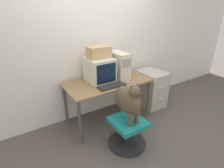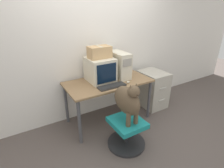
{
  "view_description": "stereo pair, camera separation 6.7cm",
  "coord_description": "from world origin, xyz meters",
  "px_view_note": "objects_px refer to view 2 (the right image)",
  "views": [
    {
      "loc": [
        -1.39,
        -1.94,
        1.87
      ],
      "look_at": [
        -0.1,
        0.08,
        0.83
      ],
      "focal_mm": 28.0,
      "sensor_mm": 36.0,
      "label": 1
    },
    {
      "loc": [
        -1.33,
        -1.97,
        1.87
      ],
      "look_at": [
        -0.1,
        0.08,
        0.83
      ],
      "focal_mm": 28.0,
      "sensor_mm": 36.0,
      "label": 2
    }
  ],
  "objects_px": {
    "keyboard": "(112,86)",
    "office_chair": "(127,132)",
    "crt_monitor": "(100,69)",
    "filing_cabinet": "(152,89)",
    "dog": "(128,100)",
    "pc_tower": "(119,65)",
    "cardboard_box": "(99,52)"
  },
  "relations": [
    {
      "from": "keyboard",
      "to": "office_chair",
      "type": "distance_m",
      "value": 0.72
    },
    {
      "from": "keyboard",
      "to": "office_chair",
      "type": "xyz_separation_m",
      "value": [
        -0.03,
        -0.46,
        -0.55
      ]
    },
    {
      "from": "crt_monitor",
      "to": "filing_cabinet",
      "type": "height_order",
      "value": "crt_monitor"
    },
    {
      "from": "crt_monitor",
      "to": "office_chair",
      "type": "height_order",
      "value": "crt_monitor"
    },
    {
      "from": "filing_cabinet",
      "to": "crt_monitor",
      "type": "bearing_deg",
      "value": 175.1
    },
    {
      "from": "crt_monitor",
      "to": "dog",
      "type": "distance_m",
      "value": 0.81
    },
    {
      "from": "pc_tower",
      "to": "keyboard",
      "type": "distance_m",
      "value": 0.5
    },
    {
      "from": "dog",
      "to": "cardboard_box",
      "type": "relative_size",
      "value": 1.71
    },
    {
      "from": "pc_tower",
      "to": "dog",
      "type": "relative_size",
      "value": 0.81
    },
    {
      "from": "pc_tower",
      "to": "filing_cabinet",
      "type": "distance_m",
      "value": 0.98
    },
    {
      "from": "filing_cabinet",
      "to": "cardboard_box",
      "type": "height_order",
      "value": "cardboard_box"
    },
    {
      "from": "cardboard_box",
      "to": "filing_cabinet",
      "type": "bearing_deg",
      "value": -5.1
    },
    {
      "from": "pc_tower",
      "to": "dog",
      "type": "distance_m",
      "value": 0.88
    },
    {
      "from": "keyboard",
      "to": "dog",
      "type": "xyz_separation_m",
      "value": [
        -0.03,
        -0.45,
        -0.03
      ]
    },
    {
      "from": "pc_tower",
      "to": "office_chair",
      "type": "xyz_separation_m",
      "value": [
        -0.36,
        -0.78,
        -0.76
      ]
    },
    {
      "from": "crt_monitor",
      "to": "dog",
      "type": "bearing_deg",
      "value": -89.88
    },
    {
      "from": "dog",
      "to": "cardboard_box",
      "type": "distance_m",
      "value": 0.93
    },
    {
      "from": "filing_cabinet",
      "to": "office_chair",
      "type": "bearing_deg",
      "value": -148.21
    },
    {
      "from": "office_chair",
      "to": "cardboard_box",
      "type": "bearing_deg",
      "value": 90.12
    },
    {
      "from": "office_chair",
      "to": "dog",
      "type": "bearing_deg",
      "value": 90.0
    },
    {
      "from": "crt_monitor",
      "to": "keyboard",
      "type": "relative_size",
      "value": 1.02
    },
    {
      "from": "crt_monitor",
      "to": "cardboard_box",
      "type": "distance_m",
      "value": 0.29
    },
    {
      "from": "dog",
      "to": "keyboard",
      "type": "bearing_deg",
      "value": 86.25
    },
    {
      "from": "crt_monitor",
      "to": "pc_tower",
      "type": "bearing_deg",
      "value": -2.11
    },
    {
      "from": "crt_monitor",
      "to": "pc_tower",
      "type": "height_order",
      "value": "pc_tower"
    },
    {
      "from": "crt_monitor",
      "to": "filing_cabinet",
      "type": "distance_m",
      "value": 1.27
    },
    {
      "from": "crt_monitor",
      "to": "filing_cabinet",
      "type": "xyz_separation_m",
      "value": [
        1.12,
        -0.1,
        -0.59
      ]
    },
    {
      "from": "filing_cabinet",
      "to": "cardboard_box",
      "type": "xyz_separation_m",
      "value": [
        -1.12,
        0.1,
        0.87
      ]
    },
    {
      "from": "office_chair",
      "to": "dog",
      "type": "relative_size",
      "value": 0.93
    },
    {
      "from": "keyboard",
      "to": "dog",
      "type": "relative_size",
      "value": 0.75
    },
    {
      "from": "office_chair",
      "to": "filing_cabinet",
      "type": "height_order",
      "value": "filing_cabinet"
    },
    {
      "from": "dog",
      "to": "filing_cabinet",
      "type": "xyz_separation_m",
      "value": [
        1.12,
        0.68,
        -0.38
      ]
    }
  ]
}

